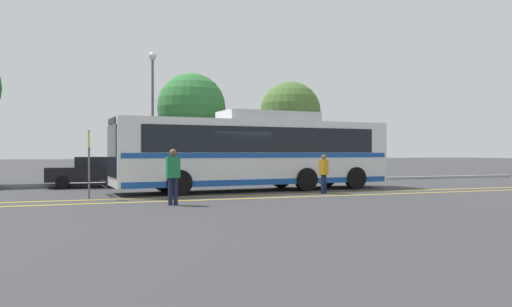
% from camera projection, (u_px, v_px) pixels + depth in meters
% --- Properties ---
extents(ground_plane, '(220.00, 220.00, 0.00)m').
position_uv_depth(ground_plane, '(236.00, 192.00, 21.14)').
color(ground_plane, '#38383A').
extents(lane_strip_0, '(32.18, 0.20, 0.01)m').
position_uv_depth(lane_strip_0, '(275.00, 194.00, 19.67)').
color(lane_strip_0, gold).
rests_on(lane_strip_0, ground_plane).
extents(lane_strip_1, '(32.18, 0.20, 0.01)m').
position_uv_depth(lane_strip_1, '(288.00, 197.00, 18.42)').
color(lane_strip_1, gold).
rests_on(lane_strip_1, ground_plane).
extents(curb_strip, '(40.18, 0.36, 0.15)m').
position_uv_depth(curb_strip, '(222.00, 182.00, 27.01)').
color(curb_strip, '#99999E').
rests_on(curb_strip, ground_plane).
extents(transit_bus, '(12.64, 3.52, 3.44)m').
position_uv_depth(transit_bus, '(256.00, 151.00, 21.74)').
color(transit_bus, silver).
rests_on(transit_bus, ground_plane).
extents(parked_car_1, '(4.06, 1.95, 1.45)m').
position_uv_depth(parked_car_1, '(92.00, 172.00, 23.76)').
color(parked_car_1, black).
rests_on(parked_car_1, ground_plane).
extents(parked_car_2, '(4.32, 2.06, 1.27)m').
position_uv_depth(parked_car_2, '(223.00, 172.00, 26.03)').
color(parked_car_2, olive).
rests_on(parked_car_2, ground_plane).
extents(pedestrian_0, '(0.47, 0.42, 1.58)m').
position_uv_depth(pedestrian_0, '(324.00, 172.00, 20.10)').
color(pedestrian_0, '#191E38').
rests_on(pedestrian_0, ground_plane).
extents(pedestrian_1, '(0.44, 0.26, 1.77)m').
position_uv_depth(pedestrian_1, '(173.00, 173.00, 15.66)').
color(pedestrian_1, '#191E38').
rests_on(pedestrian_1, ground_plane).
extents(bus_stop_sign, '(0.07, 0.40, 2.45)m').
position_uv_depth(bus_stop_sign, '(89.00, 156.00, 17.87)').
color(bus_stop_sign, '#59595E').
rests_on(bus_stop_sign, ground_plane).
extents(street_lamp, '(0.44, 0.44, 7.11)m').
position_uv_depth(street_lamp, '(153.00, 96.00, 27.01)').
color(street_lamp, '#59595E').
rests_on(street_lamp, ground_plane).
extents(tree_0, '(3.80, 3.80, 6.12)m').
position_uv_depth(tree_0, '(290.00, 112.00, 31.40)').
color(tree_0, '#513823').
rests_on(tree_0, ground_plane).
extents(tree_2, '(4.00, 4.00, 6.31)m').
position_uv_depth(tree_2, '(191.00, 107.00, 29.25)').
color(tree_2, '#513823').
rests_on(tree_2, ground_plane).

